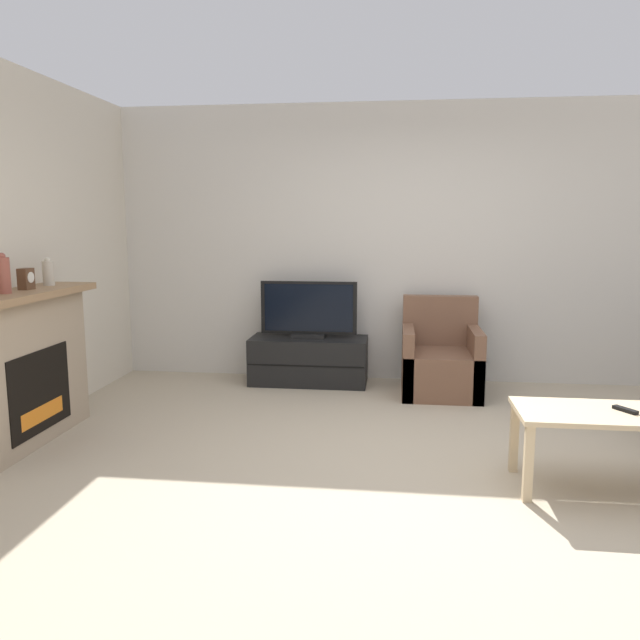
# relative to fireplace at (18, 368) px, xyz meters

# --- Properties ---
(ground_plane) EXTENTS (24.00, 24.00, 0.00)m
(ground_plane) POSITION_rel_fireplace_xyz_m (2.73, -0.09, -0.56)
(ground_plane) COLOR tan
(wall_back) EXTENTS (12.00, 0.06, 2.70)m
(wall_back) POSITION_rel_fireplace_xyz_m (2.73, 2.26, 0.79)
(wall_back) COLOR beige
(wall_back) RESTS_ON ground
(fireplace) EXTENTS (0.43, 1.45, 1.09)m
(fireplace) POSITION_rel_fireplace_xyz_m (0.00, 0.00, 0.00)
(fireplace) COLOR tan
(fireplace) RESTS_ON ground
(mantel_vase_centre_left) EXTENTS (0.09, 0.09, 0.27)m
(mantel_vase_centre_left) POSITION_rel_fireplace_xyz_m (0.02, -0.11, 0.66)
(mantel_vase_centre_left) COLOR #994C3D
(mantel_vase_centre_left) RESTS_ON fireplace
(mantel_vase_right) EXTENTS (0.08, 0.08, 0.21)m
(mantel_vase_right) POSITION_rel_fireplace_xyz_m (0.02, 0.44, 0.63)
(mantel_vase_right) COLOR beige
(mantel_vase_right) RESTS_ON fireplace
(mantel_clock) EXTENTS (0.08, 0.11, 0.15)m
(mantel_clock) POSITION_rel_fireplace_xyz_m (0.02, 0.15, 0.61)
(mantel_clock) COLOR brown
(mantel_clock) RESTS_ON fireplace
(tv_stand) EXTENTS (1.13, 0.49, 0.45)m
(tv_stand) POSITION_rel_fireplace_xyz_m (1.77, 1.95, -0.33)
(tv_stand) COLOR black
(tv_stand) RESTS_ON ground
(tv) EXTENTS (0.93, 0.18, 0.55)m
(tv) POSITION_rel_fireplace_xyz_m (1.77, 1.95, 0.15)
(tv) COLOR black
(tv) RESTS_ON tv_stand
(armchair) EXTENTS (0.70, 0.76, 0.87)m
(armchair) POSITION_rel_fireplace_xyz_m (3.03, 1.76, -0.27)
(armchair) COLOR brown
(armchair) RESTS_ON ground
(coffee_table) EXTENTS (0.94, 0.52, 0.48)m
(coffee_table) POSITION_rel_fireplace_xyz_m (3.80, -0.28, -0.15)
(coffee_table) COLOR #CCB289
(coffee_table) RESTS_ON ground
(remote) EXTENTS (0.12, 0.15, 0.02)m
(remote) POSITION_rel_fireplace_xyz_m (3.94, -0.27, -0.07)
(remote) COLOR black
(remote) RESTS_ON coffee_table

